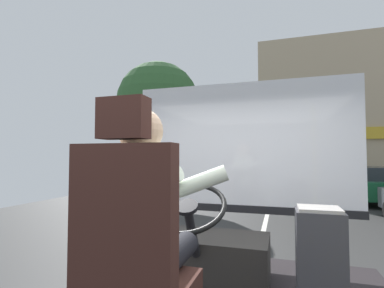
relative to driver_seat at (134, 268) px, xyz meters
name	(u,v)px	position (x,y,z in m)	size (l,w,h in m)	color
ground	(269,209)	(0.23, 9.25, -1.32)	(18.00, 44.00, 0.06)	#2F2F2F
driver_seat	(134,268)	(0.00, 0.00, 0.00)	(0.48, 0.48, 1.35)	black
bus_driver	(145,214)	(0.00, 0.11, 0.22)	(0.78, 0.63, 0.84)	black
steering_console	(204,256)	(0.00, 1.26, -0.36)	(1.10, 1.05, 0.89)	#282623
fare_box	(320,271)	(0.88, 0.75, -0.20)	(0.28, 0.25, 0.78)	#333338
windshield_panel	(242,161)	(0.23, 2.07, 0.46)	(2.50, 0.08, 1.48)	silver
street_tree	(158,104)	(-3.99, 9.16, 2.63)	(3.26, 3.26, 5.57)	#4C3828
parked_car_green	(374,184)	(4.19, 11.77, -0.57)	(1.97, 3.93, 1.41)	#195633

